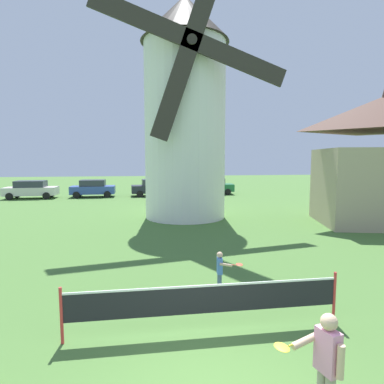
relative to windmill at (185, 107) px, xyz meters
The scene contains 9 objects.
windmill is the anchor object (origin of this frame).
tennis_net 13.94m from the windmill, 95.09° to the right, with size 5.59×0.06×1.10m.
player_near 15.98m from the windmill, 89.86° to the right, with size 0.87×0.48×1.47m.
player_far 12.24m from the windmill, 92.03° to the right, with size 0.66×0.49×1.06m.
parked_car_cream 17.27m from the windmill, 139.01° to the left, with size 4.36×1.96×1.56m.
parked_car_blue 14.34m from the windmill, 122.73° to the left, with size 3.93×1.97×1.56m.
parked_car_black 12.61m from the windmill, 97.29° to the left, with size 4.59×2.13×1.56m.
parked_car_green 13.62m from the windmill, 70.70° to the left, with size 4.19×2.07×1.56m.
chapel 11.04m from the windmill, 19.61° to the right, with size 7.20×5.96×7.60m.
Camera 1 is at (-0.87, -4.25, 3.48)m, focal length 29.55 mm.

